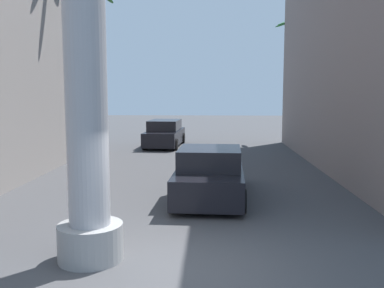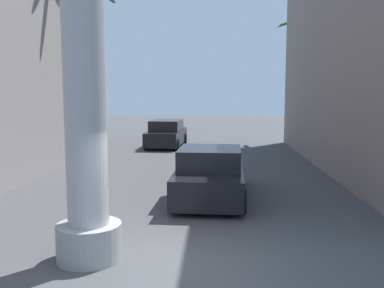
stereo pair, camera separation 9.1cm
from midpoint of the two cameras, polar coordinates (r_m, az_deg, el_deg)
ground_plane at (r=17.53m, az=0.69°, el=-3.55°), size 83.96×83.96×0.00m
street_lamp at (r=15.12m, az=21.91°, el=11.97°), size 2.26×0.28×7.81m
car_lead at (r=12.96m, az=2.22°, el=-4.13°), size 2.22×4.93×1.56m
car_far at (r=25.30m, az=-3.76°, el=1.35°), size 2.18×4.81×1.56m
palm_tree_mid_left at (r=18.70m, az=-19.22°, el=10.72°), size 2.81×2.82×7.89m
palm_tree_far_left at (r=26.21m, az=-12.68°, el=11.42°), size 2.29×2.39×9.09m
palm_tree_far_right at (r=28.35m, az=13.69°, el=9.91°), size 2.85×2.79×7.88m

